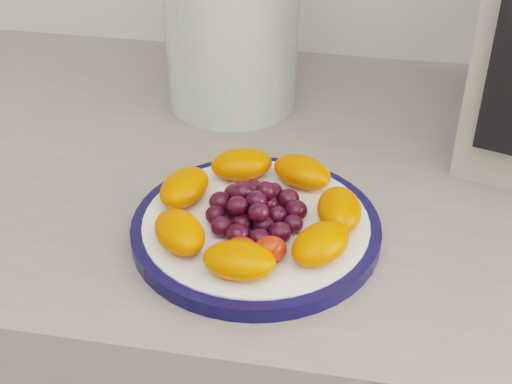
# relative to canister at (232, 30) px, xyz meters

# --- Properties ---
(plate_rim) EXTENTS (0.24, 0.24, 0.01)m
(plate_rim) POSITION_rel_canister_xyz_m (0.08, -0.27, -0.09)
(plate_rim) COLOR #0B0C37
(plate_rim) RESTS_ON counter
(plate_face) EXTENTS (0.22, 0.22, 0.02)m
(plate_face) POSITION_rel_canister_xyz_m (0.08, -0.27, -0.09)
(plate_face) COLOR white
(plate_face) RESTS_ON counter
(canister) EXTENTS (0.20, 0.20, 0.19)m
(canister) POSITION_rel_canister_xyz_m (0.00, 0.00, 0.00)
(canister) COLOR #2E5D11
(canister) RESTS_ON counter
(fruit_plate) EXTENTS (0.20, 0.20, 0.03)m
(fruit_plate) POSITION_rel_canister_xyz_m (0.08, -0.27, -0.07)
(fruit_plate) COLOR #E64B00
(fruit_plate) RESTS_ON plate_face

